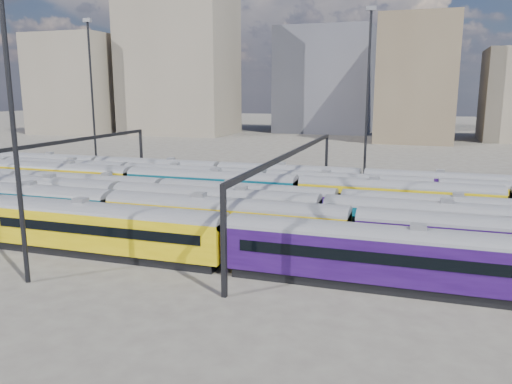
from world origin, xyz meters
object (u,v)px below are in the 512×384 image
(rake_0, at_px, (227,235))
(mast_2, at_px, (10,92))
(rake_1, at_px, (353,228))
(rake_2, at_px, (35,191))

(rake_0, bearing_deg, mast_2, -152.30)
(rake_1, height_order, rake_2, rake_1)
(rake_0, distance_m, rake_1, 10.46)
(mast_2, bearing_deg, rake_2, 129.59)
(rake_2, distance_m, mast_2, 24.70)
(mast_2, bearing_deg, rake_1, 28.05)
(rake_1, distance_m, mast_2, 27.80)
(rake_0, height_order, mast_2, mast_2)
(rake_2, height_order, mast_2, mast_2)
(rake_0, xyz_separation_m, rake_2, (-27.39, 10.00, -0.06))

